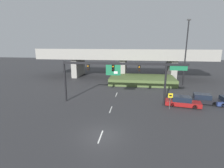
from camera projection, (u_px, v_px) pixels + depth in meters
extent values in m
plane|color=#2D2D30|center=(101.00, 135.00, 17.24)|extent=(160.00, 160.00, 0.00)
cube|color=silver|center=(101.00, 137.00, 16.89)|extent=(0.14, 2.40, 0.01)
cube|color=silver|center=(111.00, 109.00, 23.66)|extent=(0.14, 2.40, 0.01)
cube|color=silver|center=(116.00, 94.00, 30.43)|extent=(0.14, 2.40, 0.01)
cube|color=silver|center=(120.00, 85.00, 37.20)|extent=(0.14, 2.40, 0.01)
cube|color=silver|center=(123.00, 78.00, 43.97)|extent=(0.14, 2.40, 0.01)
cylinder|color=black|center=(65.00, 82.00, 26.46)|extent=(0.28, 0.28, 6.09)
cylinder|color=black|center=(165.00, 85.00, 24.54)|extent=(0.28, 0.28, 6.09)
cube|color=black|center=(124.00, 64.00, 24.63)|extent=(17.64, 0.32, 0.32)
cube|color=black|center=(88.00, 67.00, 25.45)|extent=(0.40, 0.28, 0.95)
sphere|color=orange|center=(88.00, 66.00, 25.23)|extent=(0.22, 0.22, 0.22)
sphere|color=black|center=(88.00, 69.00, 25.33)|extent=(0.22, 0.22, 0.22)
cube|color=black|center=(113.00, 68.00, 24.97)|extent=(0.40, 0.28, 0.95)
sphere|color=orange|center=(113.00, 67.00, 24.75)|extent=(0.22, 0.22, 0.22)
sphere|color=black|center=(113.00, 70.00, 24.85)|extent=(0.22, 0.22, 0.22)
cube|color=black|center=(139.00, 68.00, 24.49)|extent=(0.40, 0.28, 0.95)
sphere|color=orange|center=(139.00, 67.00, 24.27)|extent=(0.22, 0.22, 0.22)
sphere|color=black|center=(139.00, 70.00, 24.37)|extent=(0.22, 0.22, 0.22)
cube|color=#196B42|center=(113.00, 70.00, 24.94)|extent=(2.12, 0.08, 1.52)
cube|color=white|center=(116.00, 73.00, 24.93)|extent=(0.53, 0.03, 0.34)
cube|color=#196B42|center=(179.00, 68.00, 23.71)|extent=(2.33, 0.07, 0.64)
cylinder|color=#4C4C4C|center=(170.00, 101.00, 23.52)|extent=(0.08, 0.08, 2.30)
cube|color=yellow|center=(171.00, 96.00, 23.29)|extent=(0.60, 0.03, 0.60)
cube|color=black|center=(171.00, 96.00, 23.28)|extent=(0.33, 0.01, 0.21)
cylinder|color=black|center=(186.00, 54.00, 35.37)|extent=(0.24, 0.24, 12.99)
cube|color=#333333|center=(189.00, 20.00, 33.82)|extent=(0.70, 0.36, 0.24)
cube|color=gray|center=(123.00, 55.00, 44.65)|extent=(42.68, 9.22, 1.64)
cube|color=gray|center=(122.00, 51.00, 40.10)|extent=(42.68, 0.40, 0.90)
cube|color=gray|center=(78.00, 67.00, 46.98)|extent=(1.40, 7.38, 4.76)
cube|color=gray|center=(123.00, 68.00, 45.40)|extent=(1.40, 7.38, 4.76)
cube|color=gray|center=(171.00, 69.00, 43.83)|extent=(1.40, 7.38, 4.76)
cube|color=#4C6033|center=(142.00, 80.00, 38.61)|extent=(13.99, 7.55, 1.44)
cube|color=maroon|center=(183.00, 103.00, 24.77)|extent=(5.00, 2.54, 0.59)
cube|color=black|center=(182.00, 99.00, 24.67)|extent=(2.71, 1.98, 0.70)
cylinder|color=black|center=(193.00, 103.00, 25.09)|extent=(0.67, 0.32, 0.64)
cylinder|color=black|center=(195.00, 107.00, 23.66)|extent=(0.67, 0.32, 0.64)
cylinder|color=black|center=(172.00, 101.00, 25.95)|extent=(0.67, 0.32, 0.64)
cylinder|color=black|center=(172.00, 105.00, 24.52)|extent=(0.67, 0.32, 0.64)
cube|color=black|center=(203.00, 100.00, 25.92)|extent=(4.69, 2.45, 0.60)
cube|color=black|center=(202.00, 96.00, 25.82)|extent=(2.54, 1.94, 0.70)
cylinder|color=black|center=(212.00, 101.00, 26.30)|extent=(0.67, 0.32, 0.64)
cylinder|color=black|center=(215.00, 104.00, 24.84)|extent=(0.67, 0.32, 0.64)
cylinder|color=black|center=(192.00, 99.00, 27.07)|extent=(0.67, 0.32, 0.64)
cylinder|color=black|center=(193.00, 102.00, 25.61)|extent=(0.67, 0.32, 0.64)
cylinder|color=black|center=(218.00, 102.00, 25.85)|extent=(0.65, 0.24, 0.64)
cylinder|color=black|center=(223.00, 105.00, 24.34)|extent=(0.65, 0.24, 0.64)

